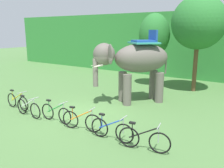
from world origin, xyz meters
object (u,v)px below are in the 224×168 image
(bike_orange, at_px, (82,121))
(tree_center_right, at_px, (199,23))
(bike_blue, at_px, (112,130))
(bike_white, at_px, (28,108))
(bike_black, at_px, (144,139))
(bike_yellow, at_px, (17,101))
(tree_far_left, at_px, (154,35))
(bike_green, at_px, (56,113))
(elephant, at_px, (135,61))

(bike_orange, bearing_deg, tree_center_right, 77.22)
(bike_blue, bearing_deg, bike_white, -178.27)
(bike_white, distance_m, bike_black, 5.64)
(bike_yellow, relative_size, bike_white, 1.00)
(bike_orange, relative_size, bike_black, 1.00)
(bike_blue, xyz_separation_m, bike_black, (1.26, -0.04, 0.00))
(bike_blue, bearing_deg, tree_far_left, 104.99)
(tree_far_left, relative_size, bike_yellow, 2.84)
(bike_yellow, bearing_deg, tree_far_left, 67.56)
(bike_white, height_order, bike_blue, same)
(bike_orange, bearing_deg, bike_green, 178.54)
(bike_yellow, xyz_separation_m, bike_green, (2.81, -0.13, 0.00))
(tree_far_left, height_order, bike_white, tree_far_left)
(bike_white, bearing_deg, bike_green, 8.33)
(elephant, xyz_separation_m, bike_white, (-2.91, -4.54, -1.82))
(bike_white, bearing_deg, bike_yellow, 164.89)
(bike_orange, height_order, bike_black, same)
(bike_orange, relative_size, bike_blue, 0.99)
(bike_green, relative_size, bike_black, 1.01)
(bike_white, bearing_deg, elephant, 57.35)
(bike_white, distance_m, bike_blue, 4.38)
(bike_green, distance_m, bike_orange, 1.44)
(elephant, distance_m, bike_blue, 4.99)
(bike_orange, height_order, bike_blue, same)
(tree_center_right, bearing_deg, bike_yellow, -126.56)
(elephant, distance_m, bike_white, 5.69)
(tree_far_left, relative_size, bike_blue, 2.84)
(tree_center_right, relative_size, bike_yellow, 3.39)
(bike_green, bearing_deg, bike_orange, -1.46)
(tree_center_right, bearing_deg, bike_white, -119.38)
(bike_blue, bearing_deg, bike_green, 178.21)
(elephant, xyz_separation_m, bike_black, (2.74, -4.44, -1.82))
(tree_center_right, relative_size, bike_blue, 3.40)
(bike_yellow, xyz_separation_m, bike_black, (6.93, -0.25, 0.00))
(bike_orange, distance_m, bike_black, 2.69)
(bike_yellow, bearing_deg, bike_orange, -2.21)
(tree_far_left, height_order, bike_yellow, tree_far_left)
(elephant, bearing_deg, bike_green, -107.88)
(bike_yellow, bearing_deg, tree_center_right, 53.44)
(bike_orange, bearing_deg, tree_far_left, 95.74)
(tree_center_right, height_order, bike_yellow, tree_center_right)
(bike_black, bearing_deg, bike_yellow, 177.90)
(bike_black, bearing_deg, bike_orange, 178.07)
(bike_green, height_order, bike_black, same)
(bike_white, height_order, bike_black, same)
(tree_center_right, relative_size, bike_green, 3.39)
(elephant, xyz_separation_m, bike_blue, (1.47, -4.40, -1.82))
(bike_yellow, distance_m, bike_green, 2.81)
(bike_yellow, bearing_deg, bike_black, -2.10)
(bike_white, xyz_separation_m, bike_blue, (4.38, 0.13, 0.00))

